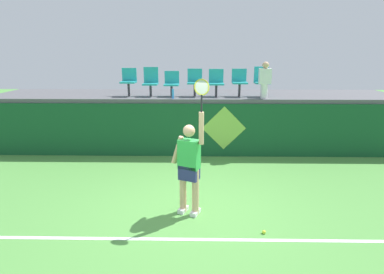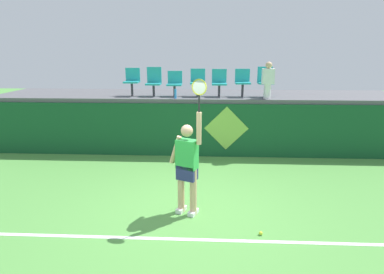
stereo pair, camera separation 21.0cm
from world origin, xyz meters
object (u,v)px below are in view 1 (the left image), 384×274
(tennis_player, at_px, (189,165))
(stadium_chair_1, at_px, (151,81))
(tennis_ball, at_px, (264,232))
(water_bottle, at_px, (173,94))
(stadium_chair_5, at_px, (239,81))
(stadium_chair_3, at_px, (195,81))
(stadium_chair_2, at_px, (172,82))
(stadium_chair_6, at_px, (262,80))
(stadium_chair_0, at_px, (129,80))
(spectator_0, at_px, (265,80))
(stadium_chair_4, at_px, (216,81))

(tennis_player, relative_size, stadium_chair_1, 2.98)
(tennis_ball, xyz_separation_m, water_bottle, (-1.85, 4.28, 1.79))
(stadium_chair_1, xyz_separation_m, stadium_chair_5, (2.67, -0.01, 0.01))
(tennis_player, height_order, stadium_chair_3, tennis_player)
(stadium_chair_1, xyz_separation_m, stadium_chair_3, (1.33, -0.01, 0.00))
(stadium_chair_1, bearing_deg, stadium_chair_2, -0.95)
(stadium_chair_2, xyz_separation_m, stadium_chair_3, (0.69, 0.00, 0.05))
(stadium_chair_2, xyz_separation_m, stadium_chair_6, (2.70, 0.01, 0.08))
(stadium_chair_0, bearing_deg, water_bottle, -21.21)
(stadium_chair_0, height_order, stadium_chair_1, stadium_chair_1)
(tennis_player, relative_size, water_bottle, 9.28)
(water_bottle, height_order, stadium_chair_2, stadium_chair_2)
(stadium_chair_1, xyz_separation_m, spectator_0, (3.33, -0.43, 0.08))
(tennis_player, bearing_deg, stadium_chair_1, 107.17)
(stadium_chair_0, xyz_separation_m, stadium_chair_2, (1.29, -0.00, -0.07))
(tennis_player, relative_size, stadium_chair_4, 3.18)
(spectator_0, bearing_deg, stadium_chair_2, 171.11)
(stadium_chair_4, height_order, spectator_0, spectator_0)
(tennis_player, xyz_separation_m, stadium_chair_0, (-1.93, 4.11, 1.17))
(stadium_chair_5, bearing_deg, water_bottle, -164.89)
(stadium_chair_4, relative_size, stadium_chair_6, 0.92)
(stadium_chair_5, height_order, spectator_0, spectator_0)
(tennis_ball, height_order, water_bottle, water_bottle)
(spectator_0, bearing_deg, tennis_player, -119.23)
(tennis_ball, bearing_deg, water_bottle, 113.43)
(stadium_chair_4, xyz_separation_m, stadium_chair_6, (1.36, 0.00, 0.04))
(stadium_chair_0, height_order, spectator_0, spectator_0)
(stadium_chair_2, distance_m, stadium_chair_5, 2.04)
(water_bottle, distance_m, spectator_0, 2.66)
(stadium_chair_6, bearing_deg, stadium_chair_3, -179.84)
(stadium_chair_1, bearing_deg, stadium_chair_4, -0.20)
(stadium_chair_2, bearing_deg, stadium_chair_6, 0.14)
(tennis_player, height_order, stadium_chair_1, tennis_player)
(stadium_chair_5, bearing_deg, stadium_chair_1, 179.78)
(spectator_0, bearing_deg, stadium_chair_1, 172.60)
(stadium_chair_6, bearing_deg, stadium_chair_2, -179.86)
(stadium_chair_0, height_order, stadium_chair_5, stadium_chair_0)
(stadium_chair_1, height_order, stadium_chair_5, stadium_chair_1)
(tennis_ball, bearing_deg, stadium_chair_3, 104.37)
(stadium_chair_0, relative_size, stadium_chair_1, 0.97)
(stadium_chair_1, bearing_deg, tennis_player, -72.83)
(stadium_chair_6, bearing_deg, stadium_chair_1, 179.94)
(tennis_player, xyz_separation_m, stadium_chair_1, (-1.27, 4.12, 1.16))
(tennis_player, height_order, tennis_ball, tennis_player)
(water_bottle, bearing_deg, stadium_chair_2, 97.86)
(tennis_ball, relative_size, water_bottle, 0.24)
(tennis_ball, height_order, spectator_0, spectator_0)
(tennis_player, distance_m, stadium_chair_0, 4.69)
(stadium_chair_3, xyz_separation_m, stadium_chair_5, (1.34, -0.00, 0.00))
(stadium_chair_0, height_order, stadium_chair_2, stadium_chair_0)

